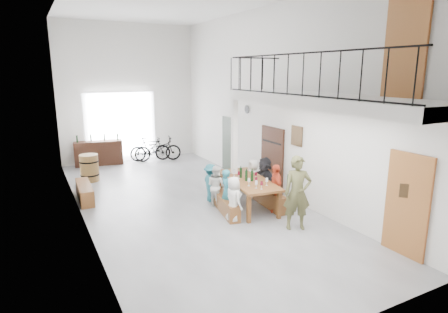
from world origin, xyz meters
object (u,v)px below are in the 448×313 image
tasting_table (248,182)px  bench_inner (225,204)px  bicycle_near (158,149)px  oak_barrel (89,168)px  side_bench (85,192)px  serving_counter (99,153)px  host_standing (297,193)px

tasting_table → bench_inner: (-0.70, -0.01, -0.50)m
bicycle_near → oak_barrel: bearing=131.2°
tasting_table → bench_inner: bearing=-171.6°
side_bench → oak_barrel: (0.43, 1.91, 0.22)m
side_bench → serving_counter: bearing=74.7°
bench_inner → host_standing: size_ratio=1.02×
bench_inner → side_bench: size_ratio=1.09×
tasting_table → bench_inner: 0.86m
serving_counter → host_standing: host_standing is taller
oak_barrel → tasting_table: bearing=-53.5°
host_standing → bicycle_near: host_standing is taller
tasting_table → serving_counter: serving_counter is taller
tasting_table → oak_barrel: bearing=134.4°
side_bench → bicycle_near: bearing=47.0°
tasting_table → host_standing: (0.27, -1.76, 0.17)m
serving_counter → host_standing: (3.00, -8.53, 0.40)m
tasting_table → host_standing: 1.79m
serving_counter → tasting_table: bearing=-59.7°
side_bench → host_standing: bearing=-47.3°
side_bench → bicycle_near: size_ratio=0.86×
tasting_table → oak_barrel: oak_barrel is taller
serving_counter → side_bench: bearing=-96.9°
side_bench → host_standing: host_standing is taller
host_standing → bench_inner: bearing=143.9°
tasting_table → host_standing: bearing=-73.4°
serving_counter → bicycle_near: bicycle_near is taller
host_standing → bicycle_near: size_ratio=0.93×
tasting_table → oak_barrel: 5.73m
host_standing → oak_barrel: bearing=144.9°
bench_inner → serving_counter: size_ratio=0.99×
oak_barrel → host_standing: 7.36m
side_bench → bicycle_near: bicycle_near is taller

